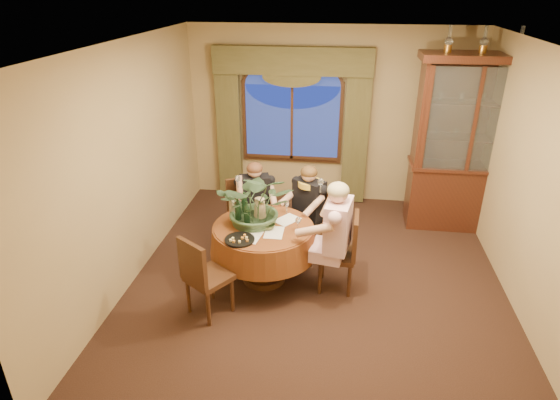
# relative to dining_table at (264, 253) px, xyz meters

# --- Properties ---
(floor) EXTENTS (5.00, 5.00, 0.00)m
(floor) POSITION_rel_dining_table_xyz_m (0.65, 0.08, -0.38)
(floor) COLOR black
(floor) RESTS_ON ground
(wall_back) EXTENTS (4.50, 0.00, 4.50)m
(wall_back) POSITION_rel_dining_table_xyz_m (0.65, 2.58, 1.02)
(wall_back) COLOR #A08757
(wall_back) RESTS_ON ground
(wall_right) EXTENTS (0.00, 5.00, 5.00)m
(wall_right) POSITION_rel_dining_table_xyz_m (2.90, 0.08, 1.02)
(wall_right) COLOR #A08757
(wall_right) RESTS_ON ground
(ceiling) EXTENTS (5.00, 5.00, 0.00)m
(ceiling) POSITION_rel_dining_table_xyz_m (0.65, 0.08, 2.42)
(ceiling) COLOR white
(ceiling) RESTS_ON wall_back
(window) EXTENTS (1.62, 0.10, 1.32)m
(window) POSITION_rel_dining_table_xyz_m (0.05, 2.51, 0.92)
(window) COLOR navy
(window) RESTS_ON wall_back
(arched_transom) EXTENTS (1.60, 0.06, 0.44)m
(arched_transom) POSITION_rel_dining_table_xyz_m (0.05, 2.51, 1.71)
(arched_transom) COLOR navy
(arched_transom) RESTS_ON wall_back
(drapery_left) EXTENTS (0.38, 0.14, 2.32)m
(drapery_left) POSITION_rel_dining_table_xyz_m (-0.98, 2.46, 0.80)
(drapery_left) COLOR #464221
(drapery_left) RESTS_ON floor
(drapery_right) EXTENTS (0.38, 0.14, 2.32)m
(drapery_right) POSITION_rel_dining_table_xyz_m (1.08, 2.46, 0.80)
(drapery_right) COLOR #464221
(drapery_right) RESTS_ON floor
(swag_valance) EXTENTS (2.45, 0.16, 0.42)m
(swag_valance) POSITION_rel_dining_table_xyz_m (0.05, 2.43, 1.90)
(swag_valance) COLOR #464221
(swag_valance) RESTS_ON wall_back
(dining_table) EXTENTS (1.52, 1.52, 0.75)m
(dining_table) POSITION_rel_dining_table_xyz_m (0.00, 0.00, 0.00)
(dining_table) COLOR maroon
(dining_table) RESTS_ON floor
(china_cabinet) EXTENTS (1.55, 0.61, 2.52)m
(china_cabinet) POSITION_rel_dining_table_xyz_m (2.60, 1.83, 0.88)
(china_cabinet) COLOR #361911
(china_cabinet) RESTS_ON floor
(oil_lamp_left) EXTENTS (0.11, 0.11, 0.34)m
(oil_lamp_left) POSITION_rel_dining_table_xyz_m (2.17, 1.83, 2.31)
(oil_lamp_left) COLOR #A5722D
(oil_lamp_left) RESTS_ON china_cabinet
(oil_lamp_center) EXTENTS (0.11, 0.11, 0.34)m
(oil_lamp_center) POSITION_rel_dining_table_xyz_m (2.60, 1.83, 2.31)
(oil_lamp_center) COLOR #A5722D
(oil_lamp_center) RESTS_ON china_cabinet
(oil_lamp_right) EXTENTS (0.11, 0.11, 0.34)m
(oil_lamp_right) POSITION_rel_dining_table_xyz_m (3.04, 1.83, 2.31)
(oil_lamp_right) COLOR #A5722D
(oil_lamp_right) RESTS_ON china_cabinet
(chair_right) EXTENTS (0.44, 0.44, 0.96)m
(chair_right) POSITION_rel_dining_table_xyz_m (0.88, -0.04, 0.10)
(chair_right) COLOR black
(chair_right) RESTS_ON floor
(chair_back_right) EXTENTS (0.59, 0.59, 0.96)m
(chair_back_right) POSITION_rel_dining_table_xyz_m (0.53, 0.61, 0.10)
(chair_back_right) COLOR black
(chair_back_right) RESTS_ON floor
(chair_back) EXTENTS (0.57, 0.57, 0.96)m
(chair_back) POSITION_rel_dining_table_xyz_m (-0.37, 0.72, 0.10)
(chair_back) COLOR black
(chair_back) RESTS_ON floor
(chair_front_left) EXTENTS (0.58, 0.58, 0.96)m
(chair_front_left) POSITION_rel_dining_table_xyz_m (-0.48, -0.70, 0.10)
(chair_front_left) COLOR black
(chair_front_left) RESTS_ON floor
(person_pink) EXTENTS (0.54, 0.58, 1.42)m
(person_pink) POSITION_rel_dining_table_xyz_m (0.87, -0.15, 0.33)
(person_pink) COLOR beige
(person_pink) RESTS_ON floor
(person_back) EXTENTS (0.54, 0.52, 1.24)m
(person_back) POSITION_rel_dining_table_xyz_m (-0.25, 0.82, 0.24)
(person_back) COLOR black
(person_back) RESTS_ON floor
(person_scarf) EXTENTS (0.61, 0.60, 1.26)m
(person_scarf) POSITION_rel_dining_table_xyz_m (0.48, 0.73, 0.26)
(person_scarf) COLOR black
(person_scarf) RESTS_ON floor
(stoneware_vase) EXTENTS (0.16, 0.16, 0.29)m
(stoneware_vase) POSITION_rel_dining_table_xyz_m (-0.06, 0.13, 0.52)
(stoneware_vase) COLOR tan
(stoneware_vase) RESTS_ON dining_table
(centerpiece_plant) EXTENTS (0.88, 0.98, 0.77)m
(centerpiece_plant) POSITION_rel_dining_table_xyz_m (-0.08, 0.08, 0.96)
(centerpiece_plant) COLOR #355233
(centerpiece_plant) RESTS_ON dining_table
(olive_bowl) EXTENTS (0.17, 0.17, 0.05)m
(olive_bowl) POSITION_rel_dining_table_xyz_m (0.06, -0.06, 0.40)
(olive_bowl) COLOR #48542B
(olive_bowl) RESTS_ON dining_table
(cheese_platter) EXTENTS (0.34, 0.34, 0.02)m
(cheese_platter) POSITION_rel_dining_table_xyz_m (-0.20, -0.38, 0.39)
(cheese_platter) COLOR black
(cheese_platter) RESTS_ON dining_table
(wine_bottle_0) EXTENTS (0.07, 0.07, 0.33)m
(wine_bottle_0) POSITION_rel_dining_table_xyz_m (-0.18, -0.05, 0.54)
(wine_bottle_0) COLOR black
(wine_bottle_0) RESTS_ON dining_table
(wine_bottle_1) EXTENTS (0.07, 0.07, 0.33)m
(wine_bottle_1) POSITION_rel_dining_table_xyz_m (-0.30, -0.00, 0.54)
(wine_bottle_1) COLOR black
(wine_bottle_1) RESTS_ON dining_table
(wine_bottle_2) EXTENTS (0.07, 0.07, 0.33)m
(wine_bottle_2) POSITION_rel_dining_table_xyz_m (-0.26, 0.20, 0.54)
(wine_bottle_2) COLOR black
(wine_bottle_2) RESTS_ON dining_table
(wine_bottle_3) EXTENTS (0.07, 0.07, 0.33)m
(wine_bottle_3) POSITION_rel_dining_table_xyz_m (-0.40, 0.11, 0.54)
(wine_bottle_3) COLOR tan
(wine_bottle_3) RESTS_ON dining_table
(tasting_paper_0) EXTENTS (0.21, 0.30, 0.00)m
(tasting_paper_0) POSITION_rel_dining_table_xyz_m (0.15, -0.15, 0.38)
(tasting_paper_0) COLOR white
(tasting_paper_0) RESTS_ON dining_table
(tasting_paper_1) EXTENTS (0.35, 0.37, 0.00)m
(tasting_paper_1) POSITION_rel_dining_table_xyz_m (0.26, 0.19, 0.38)
(tasting_paper_1) COLOR white
(tasting_paper_1) RESTS_ON dining_table
(tasting_paper_2) EXTENTS (0.25, 0.33, 0.00)m
(tasting_paper_2) POSITION_rel_dining_table_xyz_m (-0.09, -0.28, 0.38)
(tasting_paper_2) COLOR white
(tasting_paper_2) RESTS_ON dining_table
(wine_glass_person_pink) EXTENTS (0.07, 0.07, 0.18)m
(wine_glass_person_pink) POSITION_rel_dining_table_xyz_m (0.42, -0.07, 0.46)
(wine_glass_person_pink) COLOR silver
(wine_glass_person_pink) RESTS_ON dining_table
(wine_glass_person_back) EXTENTS (0.07, 0.07, 0.18)m
(wine_glass_person_back) POSITION_rel_dining_table_xyz_m (-0.12, 0.40, 0.46)
(wine_glass_person_back) COLOR silver
(wine_glass_person_back) RESTS_ON dining_table
(wine_glass_person_scarf) EXTENTS (0.07, 0.07, 0.18)m
(wine_glass_person_scarf) POSITION_rel_dining_table_xyz_m (0.23, 0.35, 0.46)
(wine_glass_person_scarf) COLOR silver
(wine_glass_person_scarf) RESTS_ON dining_table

